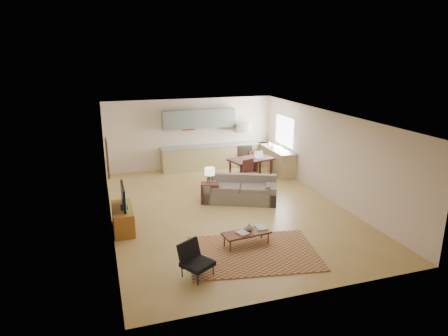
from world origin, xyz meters
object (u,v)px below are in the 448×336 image
object	(u,v)px
armchair	(197,261)
sofa	(241,189)
console_table	(210,193)
coffee_table	(246,239)
dining_table	(251,169)
tv_credenza	(123,219)

from	to	relation	value
armchair	sofa	bearing A→B (deg)	26.79
console_table	coffee_table	bearing A→B (deg)	-71.44
armchair	dining_table	distance (m)	6.58
sofa	coffee_table	world-z (taller)	sofa
sofa	console_table	bearing A→B (deg)	-167.45
tv_credenza	console_table	xyz separation A→B (m)	(2.63, 1.12, 0.01)
sofa	dining_table	distance (m)	2.23
sofa	coffee_table	distance (m)	2.87
tv_credenza	coffee_table	bearing A→B (deg)	-33.61
tv_credenza	sofa	bearing A→B (deg)	14.82
coffee_table	dining_table	world-z (taller)	dining_table
tv_credenza	armchair	bearing A→B (deg)	-65.32
armchair	console_table	world-z (taller)	armchair
armchair	coffee_table	bearing A→B (deg)	2.64
coffee_table	dining_table	bearing A→B (deg)	60.93
dining_table	armchair	bearing A→B (deg)	-135.96
armchair	dining_table	world-z (taller)	dining_table
coffee_table	armchair	world-z (taller)	armchair
armchair	tv_credenza	bearing A→B (deg)	83.11
armchair	console_table	size ratio (longest dim) A/B	1.15
console_table	dining_table	xyz separation A→B (m)	(2.01, 1.76, 0.08)
coffee_table	armchair	distance (m)	1.74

